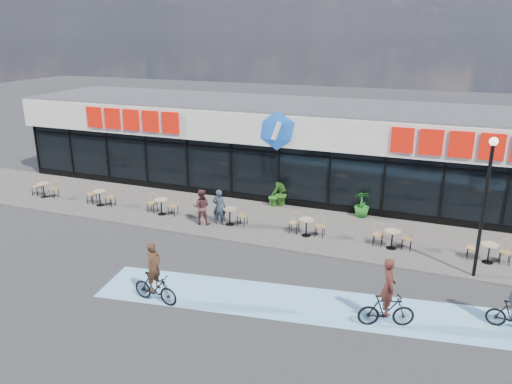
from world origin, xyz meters
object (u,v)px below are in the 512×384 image
Objects in this scene: bistro_set_0 at (45,188)px; patron_right at (201,207)px; potted_plant_mid at (274,195)px; patron_left at (219,207)px; lamp_post at (485,196)px; cyclist_a at (387,302)px; potted_plant_left at (281,193)px; potted_plant_right at (362,204)px.

patron_right is (9.23, -0.49, 0.34)m from bistro_set_0.
patron_left reaches higher than potted_plant_mid.
patron_right reaches higher than patron_left.
cyclist_a is (-2.50, -4.12, -2.26)m from lamp_post.
patron_left is (-1.78, -3.27, 0.17)m from potted_plant_left.
potted_plant_left is at bearing 179.00° from potted_plant_right.
bistro_set_0 is at bearing -16.78° from patron_left.
patron_right is at bearing 149.70° from cyclist_a.
potted_plant_right is (3.91, -0.07, -0.02)m from potted_plant_left.
potted_plant_right reaches higher than potted_plant_mid.
potted_plant_left is 10.50m from cyclist_a.
lamp_post is 11.34m from patron_right.
potted_plant_left is at bearing 125.36° from cyclist_a.
lamp_post is 3.94× the size of potted_plant_left.
patron_left is at bearing -114.86° from potted_plant_mid.
potted_plant_mid is 4.23m from potted_plant_right.
lamp_post is 5.32m from cyclist_a.
cyclist_a reaches higher than patron_left.
patron_left reaches higher than potted_plant_left.
patron_right is (-2.19, -3.42, 0.27)m from potted_plant_mid.
potted_plant_left is 0.78× the size of patron_left.
lamp_post is 3.08× the size of patron_right.
potted_plant_right is at bearing 10.81° from bistro_set_0.
patron_left is at bearing -1.24° from bistro_set_0.
patron_left is at bearing 173.53° from lamp_post.
patron_left is (9.96, -0.22, 0.34)m from bistro_set_0.
potted_plant_left is at bearing -141.34° from patron_right.
cyclist_a is at bearing -75.66° from potted_plant_right.
patron_right is at bearing -151.59° from potted_plant_right.
potted_plant_left is 0.78× the size of patron_right.
lamp_post is at bearing 58.72° from cyclist_a.
potted_plant_left reaches higher than potted_plant_mid.
potted_plant_right is 0.56× the size of cyclist_a.
potted_plant_mid is at bearing -179.28° from potted_plant_right.
potted_plant_mid is at bearing -130.40° from patron_left.
patron_right is at bearing -122.66° from potted_plant_mid.
bistro_set_0 is at bearing -165.59° from potted_plant_mid.
potted_plant_mid is at bearing 127.17° from cyclist_a.
lamp_post is at bearing -25.91° from potted_plant_mid.
potted_plant_left reaches higher than bistro_set_0.
potted_plant_mid is 0.66× the size of patron_left.
patron_right is (-2.52, -3.54, 0.17)m from potted_plant_left.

